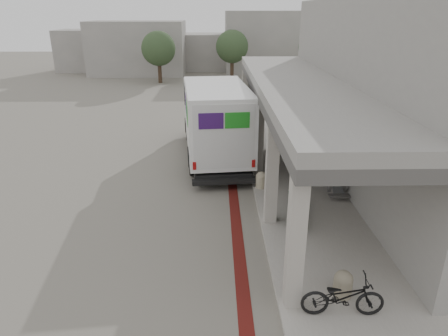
{
  "coord_description": "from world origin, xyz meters",
  "views": [
    {
      "loc": [
        0.37,
        -11.03,
        6.53
      ],
      "look_at": [
        0.62,
        1.42,
        1.6
      ],
      "focal_mm": 32.0,
      "sensor_mm": 36.0,
      "label": 1
    }
  ],
  "objects_px": {
    "fedex_truck": "(215,118)",
    "bench": "(294,208)",
    "utility_cabinet": "(339,179)",
    "bicycle_black": "(343,297)"
  },
  "relations": [
    {
      "from": "fedex_truck",
      "to": "bench",
      "type": "distance_m",
      "value": 7.02
    },
    {
      "from": "fedex_truck",
      "to": "utility_cabinet",
      "type": "distance_m",
      "value": 6.52
    },
    {
      "from": "fedex_truck",
      "to": "bench",
      "type": "xyz_separation_m",
      "value": [
        2.63,
        -6.35,
        -1.42
      ]
    },
    {
      "from": "utility_cabinet",
      "to": "bench",
      "type": "bearing_deg",
      "value": -127.29
    },
    {
      "from": "fedex_truck",
      "to": "utility_cabinet",
      "type": "height_order",
      "value": "fedex_truck"
    },
    {
      "from": "bicycle_black",
      "to": "fedex_truck",
      "type": "bearing_deg",
      "value": 16.52
    },
    {
      "from": "fedex_truck",
      "to": "bicycle_black",
      "type": "relative_size",
      "value": 4.56
    },
    {
      "from": "bench",
      "to": "utility_cabinet",
      "type": "bearing_deg",
      "value": 54.91
    },
    {
      "from": "fedex_truck",
      "to": "utility_cabinet",
      "type": "bearing_deg",
      "value": -48.01
    },
    {
      "from": "bench",
      "to": "bicycle_black",
      "type": "height_order",
      "value": "bicycle_black"
    }
  ]
}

